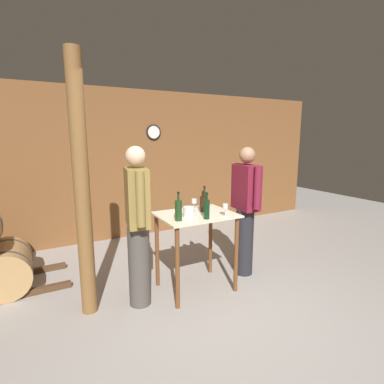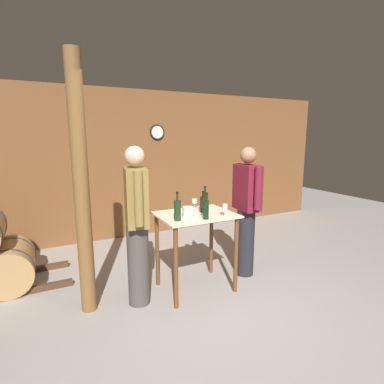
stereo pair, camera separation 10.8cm
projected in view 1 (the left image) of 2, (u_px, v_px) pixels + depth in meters
name	position (u px, v px, depth m)	size (l,w,h in m)	color
ground_plane	(229.00, 314.00, 3.21)	(14.00, 14.00, 0.00)	#9E9993
back_wall	(137.00, 165.00, 5.56)	(8.40, 0.08, 2.70)	brown
tasting_table	(196.00, 231.00, 3.62)	(0.91, 0.71, 0.96)	beige
wooden_post	(82.00, 189.00, 3.01)	(0.16, 0.16, 2.70)	brown
wine_bottle_far_left	(178.00, 210.00, 3.28)	(0.08, 0.08, 0.32)	#193819
wine_bottle_left	(207.00, 209.00, 3.34)	(0.07, 0.07, 0.30)	black
wine_bottle_center	(203.00, 204.00, 3.66)	(0.08, 0.08, 0.26)	black
wine_bottle_right	(204.00, 199.00, 3.88)	(0.08, 0.08, 0.28)	black
wine_glass_near_left	(178.00, 203.00, 3.76)	(0.06, 0.06, 0.12)	silver
wine_glass_near_center	(194.00, 201.00, 3.85)	(0.07, 0.07, 0.12)	silver
wine_glass_near_right	(225.00, 207.00, 3.47)	(0.06, 0.06, 0.15)	silver
ice_bucket	(189.00, 212.00, 3.44)	(0.13, 0.13, 0.12)	white
person_host	(138.00, 224.00, 3.24)	(0.29, 0.58, 1.78)	#4C4742
person_visitor_with_scarf	(245.00, 209.00, 4.00)	(0.25, 0.59, 1.74)	#232328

